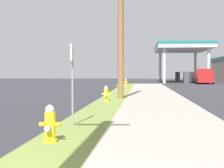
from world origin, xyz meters
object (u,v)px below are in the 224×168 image
object	(u,v)px
truck_red_at_forecourt	(203,77)
car_silver_by_near_pump	(192,78)
utility_pole_midground	(121,19)
street_sign_post	(72,67)
fire_hydrant_nearest	(50,126)
fire_hydrant_second	(106,94)
fire_hydrant_fourth	(126,82)
fire_hydrant_third	(119,86)

from	to	relation	value
truck_red_at_forecourt	car_silver_by_near_pump	bearing A→B (deg)	94.21
utility_pole_midground	street_sign_post	distance (m)	9.73
fire_hydrant_nearest	car_silver_by_near_pump	distance (m)	47.47
street_sign_post	car_silver_by_near_pump	xyz separation A→B (m)	(9.39, 44.34, -0.91)
street_sign_post	fire_hydrant_second	bearing A→B (deg)	89.23
fire_hydrant_nearest	car_silver_by_near_pump	xyz separation A→B (m)	(9.40, 46.53, 0.28)
fire_hydrant_fourth	car_silver_by_near_pump	xyz separation A→B (m)	(9.29, 17.22, 0.28)
fire_hydrant_second	utility_pole_midground	world-z (taller)	utility_pole_midground
fire_hydrant_second	fire_hydrant_third	distance (m)	10.51
fire_hydrant_second	fire_hydrant_third	bearing A→B (deg)	90.31
fire_hydrant_fourth	street_sign_post	bearing A→B (deg)	-90.22
fire_hydrant_fourth	utility_pole_midground	size ratio (longest dim) A/B	0.09
fire_hydrant_nearest	truck_red_at_forecourt	bearing A→B (deg)	76.09
fire_hydrant_nearest	fire_hydrant_third	bearing A→B (deg)	89.84
fire_hydrant_second	fire_hydrant_fourth	world-z (taller)	same
fire_hydrant_third	fire_hydrant_second	bearing A→B (deg)	-89.69
street_sign_post	fire_hydrant_fourth	bearing A→B (deg)	89.78
utility_pole_midground	street_sign_post	size ratio (longest dim) A/B	3.90
fire_hydrant_nearest	fire_hydrant_third	size ratio (longest dim) A/B	1.00
fire_hydrant_fourth	fire_hydrant_nearest	bearing A→B (deg)	-90.22
fire_hydrant_third	fire_hydrant_nearest	bearing A→B (deg)	-90.16
fire_hydrant_fourth	street_sign_post	distance (m)	27.14
fire_hydrant_second	truck_red_at_forecourt	xyz separation A→B (m)	(9.78, 30.23, 0.47)
fire_hydrant_fourth	utility_pole_midground	xyz separation A→B (m)	(0.58, -17.80, 3.89)
fire_hydrant_third	car_silver_by_near_pump	distance (m)	27.95
fire_hydrant_nearest	utility_pole_midground	xyz separation A→B (m)	(0.70, 11.51, 3.89)
truck_red_at_forecourt	fire_hydrant_second	bearing A→B (deg)	-107.92
fire_hydrant_second	fire_hydrant_nearest	bearing A→B (deg)	-90.66
car_silver_by_near_pump	truck_red_at_forecourt	distance (m)	6.64
utility_pole_midground	fire_hydrant_third	bearing A→B (deg)	94.23
utility_pole_midground	car_silver_by_near_pump	distance (m)	36.27
fire_hydrant_nearest	car_silver_by_near_pump	world-z (taller)	car_silver_by_near_pump
fire_hydrant_fourth	car_silver_by_near_pump	size ratio (longest dim) A/B	0.16
fire_hydrant_third	utility_pole_midground	bearing A→B (deg)	-85.77
street_sign_post	fire_hydrant_third	bearing A→B (deg)	89.86
fire_hydrant_nearest	truck_red_at_forecourt	size ratio (longest dim) A/B	0.14
fire_hydrant_nearest	car_silver_by_near_pump	bearing A→B (deg)	78.58
fire_hydrant_second	fire_hydrant_third	xyz separation A→B (m)	(-0.06, 10.51, 0.00)
car_silver_by_near_pump	utility_pole_midground	bearing A→B (deg)	-103.96
fire_hydrant_third	fire_hydrant_fourth	size ratio (longest dim) A/B	1.00
fire_hydrant_second	street_sign_post	world-z (taller)	street_sign_post
utility_pole_midground	street_sign_post	xyz separation A→B (m)	(-0.69, -9.32, -2.71)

